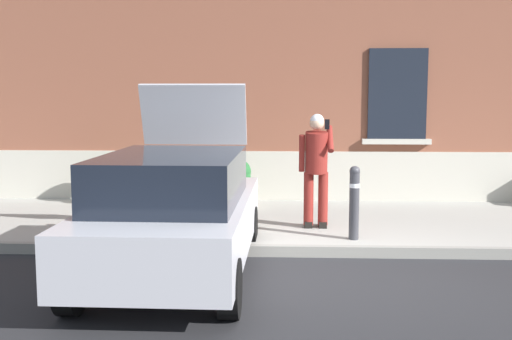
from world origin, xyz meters
The scene contains 10 objects.
ground_plane centered at (0.00, 0.00, 0.00)m, with size 80.00×80.00×0.00m, color #232326.
sidewalk centered at (0.00, 2.80, 0.07)m, with size 24.00×3.60×0.15m, color #99968E.
curb_edge centered at (0.00, 0.94, 0.07)m, with size 24.00×0.12×0.15m, color gray.
building_facade centered at (0.01, 5.29, 3.73)m, with size 24.00×1.52×7.50m.
hatchback_car_silver centered at (-2.27, -0.03, 0.80)m, with size 1.84×4.09×2.34m.
bollard_near_person centered at (0.02, 1.35, 0.71)m, with size 0.15×0.15×1.04m.
bollard_far_left centered at (-3.09, 1.35, 0.71)m, with size 0.15×0.15×1.04m.
person_on_phone centered at (-0.48, 2.06, 1.15)m, with size 0.51×0.48×1.75m.
planter_terracotta centered at (-4.49, 4.02, 0.61)m, with size 0.44×0.44×0.86m.
planter_cream centered at (-1.78, 3.89, 0.61)m, with size 0.44×0.44×0.86m.
Camera 1 is at (-0.98, -7.21, 2.18)m, focal length 43.10 mm.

